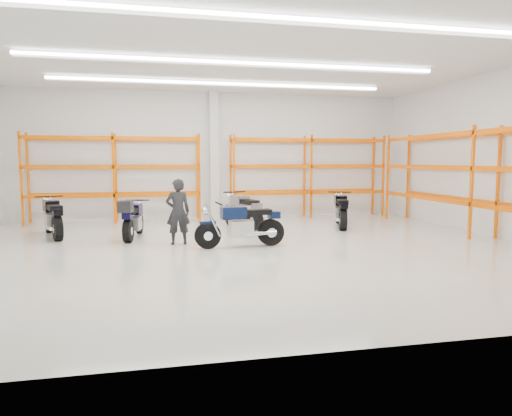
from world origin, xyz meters
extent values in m
plane|color=beige|center=(0.00, 0.00, 0.00)|extent=(14.00, 14.00, 0.00)
cube|color=white|center=(0.00, 6.00, 2.25)|extent=(14.00, 0.02, 4.50)
cube|color=white|center=(0.00, -6.00, 2.25)|extent=(14.00, 0.02, 4.50)
cube|color=white|center=(7.00, 0.00, 2.25)|extent=(0.02, 12.00, 4.50)
cube|color=white|center=(0.00, 0.00, 4.50)|extent=(14.00, 12.00, 0.02)
cube|color=white|center=(0.00, -3.00, 4.40)|extent=(10.00, 0.22, 0.10)
cube|color=white|center=(0.00, 0.50, 4.40)|extent=(10.00, 0.22, 0.10)
cube|color=white|center=(0.00, 3.50, 4.40)|extent=(10.00, 0.22, 0.10)
cylinder|color=black|center=(-0.84, 0.15, 0.31)|extent=(0.64, 0.18, 0.63)
cylinder|color=black|center=(0.72, 0.28, 0.32)|extent=(0.66, 0.24, 0.65)
cylinder|color=silver|center=(-0.84, 0.15, 0.31)|extent=(0.22, 0.16, 0.21)
cylinder|color=silver|center=(0.72, 0.28, 0.32)|extent=(0.25, 0.23, 0.23)
cube|color=#0B1739|center=(-0.84, 0.15, 0.63)|extent=(0.39, 0.19, 0.06)
cube|color=#B7B7BC|center=(-0.03, 0.22, 0.44)|extent=(0.57, 0.42, 0.40)
cube|color=#A5A5AA|center=(0.37, 0.25, 0.34)|extent=(0.74, 0.19, 0.08)
cube|color=#0B1739|center=(-0.22, 0.20, 0.84)|extent=(0.61, 0.40, 0.29)
cube|color=black|center=(0.37, 0.25, 0.84)|extent=(0.72, 0.37, 0.13)
cube|color=#0B1739|center=(0.81, 0.29, 0.75)|extent=(0.29, 0.25, 0.17)
cylinder|color=black|center=(-0.57, 0.17, 1.07)|extent=(0.10, 0.73, 0.04)
sphere|color=silver|center=(-0.88, 0.15, 0.90)|extent=(0.20, 0.20, 0.20)
cylinder|color=silver|center=(0.42, 0.09, 0.34)|extent=(0.79, 0.16, 0.09)
cylinder|color=black|center=(-5.10, 3.49, 0.32)|extent=(0.34, 0.64, 0.63)
cylinder|color=black|center=(-4.55, 2.01, 0.33)|extent=(0.40, 0.68, 0.65)
cylinder|color=silver|center=(-5.10, 3.49, 0.32)|extent=(0.21, 0.25, 0.21)
cylinder|color=silver|center=(-4.55, 2.01, 0.33)|extent=(0.28, 0.29, 0.23)
cube|color=black|center=(-5.10, 3.49, 0.63)|extent=(0.28, 0.41, 0.06)
cube|color=#B7B7BC|center=(-4.81, 2.72, 0.44)|extent=(0.55, 0.65, 0.40)
cube|color=#A5A5AA|center=(-4.67, 2.35, 0.34)|extent=(0.37, 0.74, 0.08)
cube|color=black|center=(-4.88, 2.90, 0.84)|extent=(0.54, 0.68, 0.30)
cube|color=black|center=(-4.67, 2.35, 0.84)|extent=(0.54, 0.76, 0.13)
cube|color=black|center=(-4.52, 1.93, 0.76)|extent=(0.31, 0.34, 0.17)
cylinder|color=black|center=(-5.00, 3.24, 1.07)|extent=(0.70, 0.29, 0.04)
sphere|color=silver|center=(-5.11, 3.53, 0.91)|extent=(0.20, 0.20, 0.20)
cylinder|color=silver|center=(-4.82, 2.25, 0.34)|extent=(0.36, 0.77, 0.09)
cylinder|color=black|center=(-2.52, 2.81, 0.29)|extent=(0.20, 0.59, 0.58)
cylinder|color=black|center=(-2.74, 1.39, 0.30)|extent=(0.26, 0.62, 0.60)
cylinder|color=silver|center=(-2.52, 2.81, 0.29)|extent=(0.16, 0.21, 0.19)
cylinder|color=silver|center=(-2.74, 1.39, 0.30)|extent=(0.22, 0.24, 0.21)
cube|color=#0C0A36|center=(-2.52, 2.81, 0.58)|extent=(0.20, 0.36, 0.06)
cube|color=#B7B7BC|center=(-2.63, 2.07, 0.40)|extent=(0.42, 0.55, 0.37)
cube|color=#A5A5AA|center=(-2.69, 1.71, 0.31)|extent=(0.22, 0.68, 0.08)
cube|color=#0C0A36|center=(-2.61, 2.24, 0.77)|extent=(0.41, 0.58, 0.27)
cube|color=black|center=(-2.69, 1.71, 0.77)|extent=(0.38, 0.67, 0.12)
cube|color=#0C0A36|center=(-2.76, 1.31, 0.69)|extent=(0.25, 0.28, 0.15)
cylinder|color=black|center=(-2.56, 2.57, 0.98)|extent=(0.67, 0.14, 0.03)
sphere|color=silver|center=(-2.51, 2.85, 0.83)|extent=(0.18, 0.18, 0.18)
cylinder|color=silver|center=(-2.85, 1.70, 0.31)|extent=(0.20, 0.73, 0.09)
cube|color=black|center=(-2.77, 1.20, 0.94)|extent=(0.38, 0.41, 0.29)
cylinder|color=black|center=(0.27, 3.83, 0.33)|extent=(0.32, 0.66, 0.65)
cylinder|color=black|center=(0.75, 2.28, 0.34)|extent=(0.38, 0.70, 0.67)
cylinder|color=silver|center=(0.27, 3.83, 0.33)|extent=(0.21, 0.25, 0.22)
cylinder|color=silver|center=(0.75, 2.28, 0.34)|extent=(0.28, 0.29, 0.24)
cube|color=gray|center=(0.27, 3.83, 0.65)|extent=(0.27, 0.42, 0.07)
cube|color=#B7B7BC|center=(0.52, 3.02, 0.46)|extent=(0.54, 0.65, 0.41)
cube|color=#A5A5AA|center=(0.64, 2.63, 0.35)|extent=(0.35, 0.76, 0.09)
cube|color=gray|center=(0.46, 3.21, 0.87)|extent=(0.53, 0.69, 0.30)
cube|color=black|center=(0.64, 2.63, 0.87)|extent=(0.52, 0.78, 0.13)
cube|color=gray|center=(0.78, 2.20, 0.78)|extent=(0.31, 0.34, 0.17)
cylinder|color=black|center=(0.36, 3.56, 1.11)|extent=(0.74, 0.26, 0.04)
sphere|color=silver|center=(0.26, 3.87, 0.93)|extent=(0.21, 0.21, 0.21)
cylinder|color=silver|center=(0.49, 2.54, 0.35)|extent=(0.33, 0.81, 0.10)
cylinder|color=black|center=(3.86, 3.63, 0.31)|extent=(0.30, 0.64, 0.63)
cylinder|color=black|center=(3.40, 2.13, 0.32)|extent=(0.37, 0.67, 0.65)
cylinder|color=silver|center=(3.86, 3.63, 0.31)|extent=(0.20, 0.24, 0.21)
cylinder|color=silver|center=(3.40, 2.13, 0.32)|extent=(0.27, 0.28, 0.23)
cube|color=black|center=(3.86, 3.63, 0.63)|extent=(0.26, 0.41, 0.06)
cube|color=#B7B7BC|center=(3.63, 2.85, 0.44)|extent=(0.52, 0.63, 0.40)
cube|color=#A5A5AA|center=(3.51, 2.47, 0.33)|extent=(0.33, 0.74, 0.08)
cube|color=black|center=(3.68, 3.03, 0.83)|extent=(0.51, 0.66, 0.29)
cube|color=black|center=(3.51, 2.47, 0.83)|extent=(0.50, 0.75, 0.13)
cube|color=black|center=(3.38, 2.05, 0.75)|extent=(0.30, 0.33, 0.17)
cylinder|color=black|center=(3.78, 3.37, 1.06)|extent=(0.71, 0.25, 0.04)
sphere|color=silver|center=(3.88, 3.66, 0.90)|extent=(0.20, 0.20, 0.20)
cylinder|color=silver|center=(3.34, 2.48, 0.33)|extent=(0.32, 0.78, 0.09)
imported|color=black|center=(-1.50, 0.89, 0.82)|extent=(0.63, 0.44, 1.64)
cube|color=white|center=(0.00, 5.82, 2.25)|extent=(0.32, 0.32, 4.50)
cube|color=#FF5C08|center=(-6.20, 5.88, 1.50)|extent=(0.07, 0.07, 3.00)
cube|color=#FF5C08|center=(-6.20, 5.08, 1.50)|extent=(0.07, 0.07, 3.00)
cube|color=#FF5C08|center=(-3.40, 5.88, 1.50)|extent=(0.07, 0.07, 3.00)
cube|color=#FF5C08|center=(-3.40, 5.08, 1.50)|extent=(0.07, 0.07, 3.00)
cube|color=#FF5C08|center=(-0.60, 5.88, 1.50)|extent=(0.07, 0.07, 3.00)
cube|color=#FF5C08|center=(-0.60, 5.08, 1.50)|extent=(0.07, 0.07, 3.00)
cube|color=#FF5C08|center=(-3.40, 5.88, 0.94)|extent=(5.60, 0.07, 0.12)
cube|color=#FF5C08|center=(-3.40, 5.08, 0.94)|extent=(5.60, 0.07, 0.12)
cube|color=#FF5C08|center=(-3.40, 5.88, 1.88)|extent=(5.60, 0.07, 0.12)
cube|color=#FF5C08|center=(-3.40, 5.08, 1.88)|extent=(5.60, 0.07, 0.12)
cube|color=#FF5C08|center=(-3.40, 5.88, 2.81)|extent=(5.60, 0.07, 0.12)
cube|color=#FF5C08|center=(-3.40, 5.08, 2.81)|extent=(5.60, 0.07, 0.12)
cube|color=#FF5C08|center=(0.60, 5.88, 1.50)|extent=(0.07, 0.07, 3.00)
cube|color=#FF5C08|center=(0.60, 5.08, 1.50)|extent=(0.07, 0.07, 3.00)
cube|color=#FF5C08|center=(3.40, 5.88, 1.50)|extent=(0.07, 0.07, 3.00)
cube|color=#FF5C08|center=(3.40, 5.08, 1.50)|extent=(0.07, 0.07, 3.00)
cube|color=#FF5C08|center=(6.20, 5.88, 1.50)|extent=(0.07, 0.07, 3.00)
cube|color=#FF5C08|center=(6.20, 5.08, 1.50)|extent=(0.07, 0.07, 3.00)
cube|color=#FF5C08|center=(3.40, 5.88, 0.94)|extent=(5.60, 0.07, 0.12)
cube|color=#FF5C08|center=(3.40, 5.08, 0.94)|extent=(5.60, 0.07, 0.12)
cube|color=#FF5C08|center=(3.40, 5.88, 1.88)|extent=(5.60, 0.07, 0.12)
cube|color=#FF5C08|center=(3.40, 5.08, 1.88)|extent=(5.60, 0.07, 0.12)
cube|color=#FF5C08|center=(3.40, 5.88, 2.81)|extent=(5.60, 0.07, 0.12)
cube|color=#FF5C08|center=(3.40, 5.08, 2.81)|extent=(5.60, 0.07, 0.12)
cube|color=#FF5C08|center=(6.88, 0.00, 1.50)|extent=(0.07, 0.07, 3.00)
cube|color=#FF5C08|center=(6.08, 0.00, 1.50)|extent=(0.07, 0.07, 3.00)
cube|color=#FF5C08|center=(6.88, 4.50, 1.50)|extent=(0.07, 0.07, 3.00)
cube|color=#FF5C08|center=(6.08, 4.50, 1.50)|extent=(0.07, 0.07, 3.00)
cube|color=#FF5C08|center=(6.88, 0.00, 0.94)|extent=(0.07, 9.00, 0.12)
cube|color=#FF5C08|center=(6.08, 0.00, 0.94)|extent=(0.07, 9.00, 0.12)
cube|color=#FF5C08|center=(6.88, 0.00, 1.88)|extent=(0.07, 9.00, 0.12)
cube|color=#FF5C08|center=(6.08, 0.00, 1.88)|extent=(0.07, 9.00, 0.12)
cube|color=#FF5C08|center=(6.88, 0.00, 2.81)|extent=(0.07, 9.00, 0.12)
cube|color=#FF5C08|center=(6.08, 0.00, 2.81)|extent=(0.07, 9.00, 0.12)
camera|label=1|loc=(-1.93, -10.51, 2.08)|focal=32.00mm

